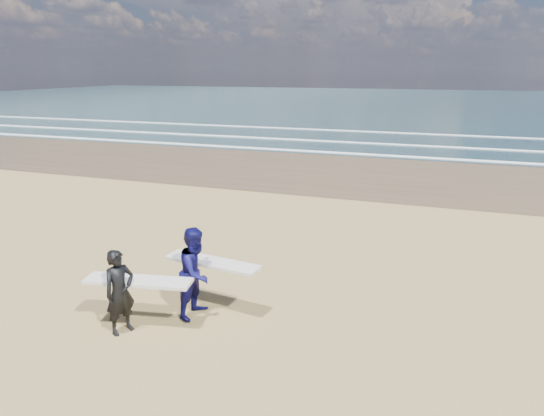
% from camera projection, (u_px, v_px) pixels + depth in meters
% --- Properties ---
extents(surfer_near, '(2.26, 1.19, 1.76)m').
position_uv_depth(surfer_near, '(122.00, 290.00, 9.67)').
color(surfer_near, black).
rests_on(surfer_near, ground).
extents(surfer_far, '(2.25, 1.28, 1.98)m').
position_uv_depth(surfer_far, '(198.00, 271.00, 10.33)').
color(surfer_far, '#0E0D4A').
rests_on(surfer_far, ground).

